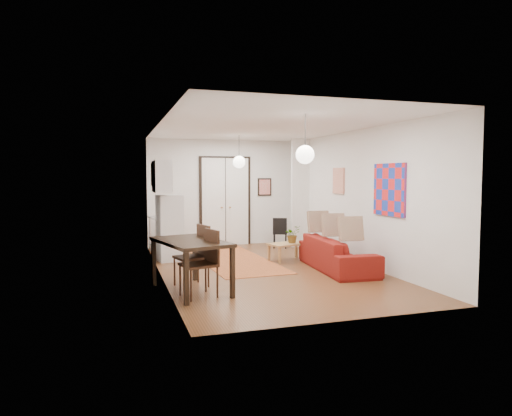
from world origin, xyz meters
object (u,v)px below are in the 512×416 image
object	(u,v)px
dining_chair_far	(197,257)
coffee_table	(288,245)
fridge	(170,228)
dining_chair_near	(190,250)
black_side_chair	(279,230)
kitchen_counter	(165,230)
dining_table	(191,246)
sofa	(337,254)

from	to	relation	value
dining_chair_far	coffee_table	bearing A→B (deg)	119.35
fridge	dining_chair_near	world-z (taller)	fridge
coffee_table	dining_chair_far	distance (m)	3.45
fridge	dining_chair_far	bearing A→B (deg)	-96.84
black_side_chair	kitchen_counter	bearing A→B (deg)	24.41
coffee_table	dining_chair_near	world-z (taller)	dining_chair_near
kitchen_counter	black_side_chair	distance (m)	3.03
coffee_table	dining_chair_near	xyz separation A→B (m)	(-2.50, -1.67, 0.27)
dining_table	black_side_chair	world-z (taller)	dining_table
dining_table	dining_chair_far	distance (m)	0.29
kitchen_counter	dining_chair_far	xyz separation A→B (m)	(0.06, -4.15, 0.04)
sofa	fridge	world-z (taller)	fridge
coffee_table	kitchen_counter	size ratio (longest dim) A/B	0.81
sofa	dining_chair_near	world-z (taller)	dining_chair_near
coffee_table	dining_chair_far	bearing A→B (deg)	-136.50
sofa	coffee_table	size ratio (longest dim) A/B	2.27
kitchen_counter	fridge	size ratio (longest dim) A/B	0.83
dining_table	dining_chair_near	bearing A→B (deg)	82.08
dining_chair_far	black_side_chair	world-z (taller)	dining_chair_far
kitchen_counter	fridge	distance (m)	1.01
sofa	fridge	distance (m)	3.77
kitchen_counter	dining_chair_near	bearing A→B (deg)	-96.94
dining_chair_far	sofa	bearing A→B (deg)	95.67
fridge	black_side_chair	bearing A→B (deg)	11.49
sofa	coffee_table	xyz separation A→B (m)	(-0.58, 1.26, 0.01)
dining_chair_near	dining_chair_far	world-z (taller)	same
coffee_table	dining_table	bearing A→B (deg)	-140.28
dining_chair_far	dining_chair_near	bearing A→B (deg)	165.85
fridge	dining_chair_far	world-z (taller)	fridge
sofa	dining_table	xyz separation A→B (m)	(-3.14, -0.87, 0.43)
dining_table	dining_chair_near	distance (m)	0.48
dining_table	coffee_table	bearing A→B (deg)	39.72
fridge	black_side_chair	distance (m)	3.22
kitchen_counter	dining_chair_far	size ratio (longest dim) A/B	1.17
dining_table	black_side_chair	xyz separation A→B (m)	(3.03, 3.98, -0.29)
dining_chair_near	black_side_chair	bearing A→B (deg)	125.78
kitchen_counter	dining_table	distance (m)	3.91
black_side_chair	dining_table	bearing A→B (deg)	75.74
dining_chair_far	kitchen_counter	bearing A→B (deg)	166.73
dining_table	dining_chair_far	size ratio (longest dim) A/B	1.62
kitchen_counter	dining_chair_near	size ratio (longest dim) A/B	1.17
sofa	kitchen_counter	bearing A→B (deg)	50.27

